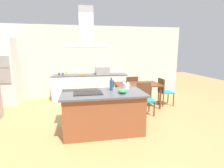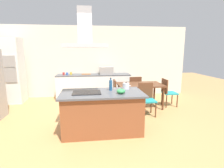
% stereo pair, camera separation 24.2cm
% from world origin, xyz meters
% --- Properties ---
extents(ground, '(16.00, 16.00, 0.00)m').
position_xyz_m(ground, '(0.00, 1.50, 0.00)').
color(ground, tan).
extents(wall_back, '(7.20, 0.10, 2.70)m').
position_xyz_m(wall_back, '(0.00, 3.25, 1.35)').
color(wall_back, beige).
rests_on(wall_back, ground).
extents(kitchen_island, '(1.79, 0.95, 0.90)m').
position_xyz_m(kitchen_island, '(0.00, 0.00, 0.45)').
color(kitchen_island, brown).
rests_on(kitchen_island, ground).
extents(cooktop, '(0.60, 0.44, 0.01)m').
position_xyz_m(cooktop, '(-0.33, 0.00, 0.91)').
color(cooktop, black).
rests_on(cooktop, kitchen_island).
extents(tea_kettle, '(0.21, 0.16, 0.17)m').
position_xyz_m(tea_kettle, '(0.59, 0.27, 0.97)').
color(tea_kettle, silver).
rests_on(tea_kettle, kitchen_island).
extents(olive_oil_bottle, '(0.07, 0.07, 0.29)m').
position_xyz_m(olive_oil_bottle, '(0.21, 0.17, 1.02)').
color(olive_oil_bottle, navy).
rests_on(olive_oil_bottle, kitchen_island).
extents(mixing_bowl, '(0.19, 0.19, 0.10)m').
position_xyz_m(mixing_bowl, '(0.39, -0.16, 0.95)').
color(mixing_bowl, '#33934C').
rests_on(mixing_bowl, kitchen_island).
extents(back_counter, '(2.74, 0.62, 0.90)m').
position_xyz_m(back_counter, '(-0.11, 2.88, 0.45)').
color(back_counter, silver).
rests_on(back_counter, ground).
extents(countertop_microwave, '(0.50, 0.38, 0.28)m').
position_xyz_m(countertop_microwave, '(0.37, 2.88, 1.04)').
color(countertop_microwave, '#9E9993').
rests_on(countertop_microwave, back_counter).
extents(coffee_mug_red, '(0.08, 0.08, 0.09)m').
position_xyz_m(coffee_mug_red, '(-1.21, 2.89, 0.95)').
color(coffee_mug_red, red).
rests_on(coffee_mug_red, back_counter).
extents(coffee_mug_blue, '(0.08, 0.08, 0.09)m').
position_xyz_m(coffee_mug_blue, '(-1.08, 2.85, 0.95)').
color(coffee_mug_blue, '#2D56B2').
rests_on(coffee_mug_blue, back_counter).
extents(coffee_mug_yellow, '(0.08, 0.08, 0.09)m').
position_xyz_m(coffee_mug_yellow, '(-0.95, 2.95, 0.95)').
color(coffee_mug_yellow, gold).
rests_on(coffee_mug_yellow, back_counter).
extents(cutting_board, '(0.34, 0.24, 0.02)m').
position_xyz_m(cutting_board, '(-0.38, 2.93, 0.91)').
color(cutting_board, '#995B33').
rests_on(cutting_board, back_counter).
extents(wall_oven_stack, '(0.70, 0.66, 2.20)m').
position_xyz_m(wall_oven_stack, '(-2.90, 2.65, 1.10)').
color(wall_oven_stack, silver).
rests_on(wall_oven_stack, ground).
extents(dining_table, '(1.40, 0.90, 0.75)m').
position_xyz_m(dining_table, '(1.31, 1.57, 0.67)').
color(dining_table, '#59331E').
rests_on(dining_table, ground).
extents(chair_facing_back_wall, '(0.42, 0.42, 0.89)m').
position_xyz_m(chair_facing_back_wall, '(1.31, 2.23, 0.51)').
color(chair_facing_back_wall, teal).
rests_on(chair_facing_back_wall, ground).
extents(chair_facing_island, '(0.42, 0.42, 0.89)m').
position_xyz_m(chair_facing_island, '(1.31, 0.90, 0.51)').
color(chair_facing_island, teal).
rests_on(chair_facing_island, ground).
extents(chair_at_left_end, '(0.42, 0.42, 0.89)m').
position_xyz_m(chair_at_left_end, '(0.40, 1.57, 0.51)').
color(chair_at_left_end, teal).
rests_on(chair_at_left_end, ground).
extents(chair_at_right_end, '(0.42, 0.42, 0.89)m').
position_xyz_m(chair_at_right_end, '(2.23, 1.57, 0.51)').
color(chair_at_right_end, teal).
rests_on(chair_at_right_end, ground).
extents(range_hood, '(0.90, 0.55, 0.78)m').
position_xyz_m(range_hood, '(-0.33, 0.00, 2.10)').
color(range_hood, '#ADADB2').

